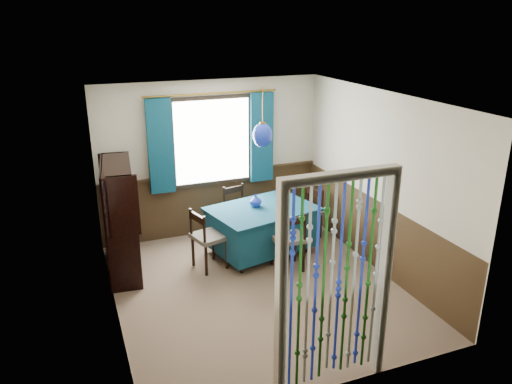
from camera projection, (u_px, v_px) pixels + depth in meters
name	position (u px, v px, depth m)	size (l,w,h in m)	color
floor	(257.00, 288.00, 6.62)	(4.00, 4.00, 0.00)	brown
ceiling	(257.00, 99.00, 5.78)	(4.00, 4.00, 0.00)	silver
wall_back	(212.00, 159.00, 7.96)	(3.60, 3.60, 0.00)	beige
wall_front	(339.00, 273.00, 4.45)	(3.60, 3.60, 0.00)	beige
wall_left	(108.00, 220.00, 5.59)	(4.00, 4.00, 0.00)	beige
wall_right	(380.00, 183.00, 6.82)	(4.00, 4.00, 0.00)	beige
wainscot_back	(213.00, 203.00, 8.20)	(3.60, 3.60, 0.00)	#3B2816
wainscot_front	(334.00, 342.00, 4.71)	(3.60, 3.60, 0.00)	#3B2816
wainscot_left	(116.00, 279.00, 5.84)	(4.00, 4.00, 0.00)	#3B2816
wainscot_right	(374.00, 233.00, 7.07)	(4.00, 4.00, 0.00)	#3B2816
window	(212.00, 141.00, 7.81)	(1.32, 0.12, 1.42)	black
doorway	(335.00, 289.00, 4.57)	(1.16, 0.12, 2.18)	silver
dining_table	(262.00, 227.00, 7.48)	(1.70, 1.35, 0.72)	navy
chair_near	(289.00, 239.00, 6.96)	(0.47, 0.45, 0.88)	black
chair_far	(238.00, 211.00, 7.99)	(0.50, 0.48, 0.85)	black
chair_left	(207.00, 237.00, 7.00)	(0.52, 0.54, 0.89)	black
chair_right	(309.00, 212.00, 8.02)	(0.48, 0.50, 0.80)	black
sideboard	(122.00, 234.00, 6.89)	(0.54, 1.24, 1.58)	black
pendant_lamp	(263.00, 135.00, 7.01)	(0.28, 0.28, 0.85)	olive
vase_table	(255.00, 201.00, 7.41)	(0.17, 0.17, 0.17)	#172D9F
bowl_shelf	(126.00, 204.00, 6.48)	(0.22, 0.22, 0.05)	beige
vase_sideboard	(122.00, 205.00, 7.03)	(0.19, 0.19, 0.20)	beige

